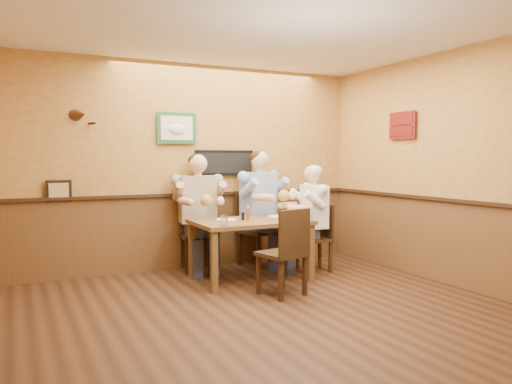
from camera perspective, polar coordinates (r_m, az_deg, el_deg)
room at (r=4.84m, az=2.83°, el=5.86°), size 5.02×5.03×2.81m
dining_table at (r=6.22m, az=-0.62°, el=-4.05°), size 1.40×0.90×0.75m
chair_back_left at (r=6.81m, az=-6.65°, el=-4.78°), size 0.51×0.51×0.99m
chair_back_right at (r=7.07m, az=0.30°, el=-4.30°), size 0.58×0.58×1.02m
chair_right_end at (r=6.79m, az=6.63°, el=-5.19°), size 0.47×0.47×0.89m
chair_near_side at (r=5.56m, az=2.95°, el=-6.82°), size 0.54×0.54×0.97m
diner_tan_shirt at (r=6.78m, az=-6.66°, el=-3.01°), size 0.72×0.72×1.41m
diner_blue_polo at (r=7.04m, az=0.30°, el=-2.55°), size 0.84×0.84×1.45m
diner_white_elder at (r=6.76m, az=6.64°, el=-3.59°), size 0.67×0.67×1.28m
water_glass_left at (r=5.72m, az=-3.65°, el=-3.25°), size 0.09×0.09×0.12m
water_glass_mid at (r=6.00m, az=2.87°, el=-2.95°), size 0.09×0.09×0.11m
cola_tumbler at (r=6.11m, az=3.04°, el=-2.80°), size 0.11×0.11×0.11m
hot_sauce_bottle at (r=6.17m, az=-0.90°, el=-2.48°), size 0.05×0.05×0.17m
salt_shaker at (r=6.26m, az=-1.53°, el=-2.79°), size 0.04×0.04×0.08m
pepper_shaker at (r=6.19m, az=-1.51°, el=-2.78°), size 0.05×0.05×0.10m
plate_far_left at (r=6.18m, az=-3.40°, el=-3.18°), size 0.29×0.29×0.02m
plate_far_right at (r=6.52m, az=2.44°, el=-2.80°), size 0.27×0.27×0.02m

